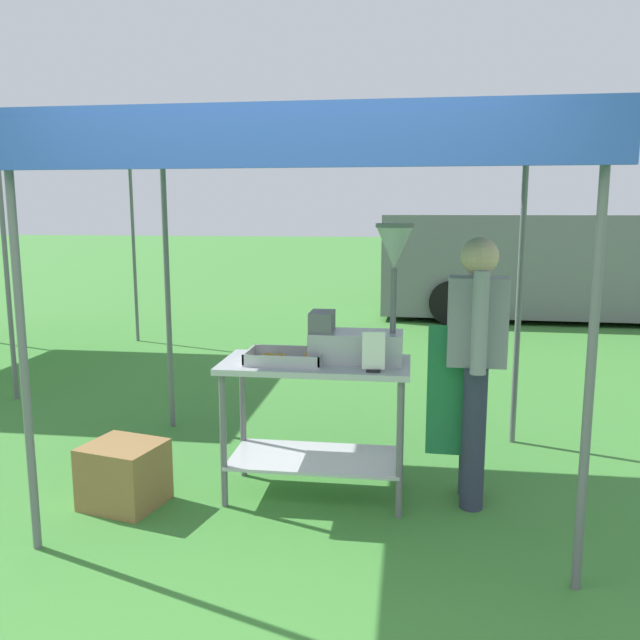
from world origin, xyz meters
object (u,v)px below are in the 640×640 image
(donut_cart, at_px, (316,400))
(stall_canopy, at_px, (318,145))
(supply_crate, at_px, (124,474))
(donut_fryer, at_px, (364,317))
(menu_sign, at_px, (374,355))
(vendor, at_px, (475,357))
(donut_tray, at_px, (286,359))
(van_grey, at_px, (562,265))

(donut_cart, bearing_deg, stall_canopy, 90.00)
(donut_cart, relative_size, supply_crate, 2.24)
(donut_fryer, bearing_deg, menu_sign, -73.88)
(menu_sign, relative_size, vendor, 0.14)
(donut_cart, height_order, donut_tray, donut_tray)
(vendor, bearing_deg, supply_crate, -170.55)
(stall_canopy, bearing_deg, donut_fryer, -7.90)
(donut_cart, distance_m, van_grey, 7.94)
(van_grey, bearing_deg, donut_cart, -112.44)
(menu_sign, bearing_deg, supply_crate, -176.58)
(donut_cart, height_order, van_grey, van_grey)
(stall_canopy, height_order, donut_cart, stall_canopy)
(vendor, height_order, van_grey, van_grey)
(donut_tray, distance_m, vendor, 1.12)
(stall_canopy, relative_size, supply_crate, 5.74)
(stall_canopy, distance_m, menu_sign, 1.28)
(supply_crate, bearing_deg, stall_canopy, 19.15)
(donut_fryer, xyz_separation_m, vendor, (0.66, -0.01, -0.23))
(donut_cart, xyz_separation_m, van_grey, (3.03, 7.33, 0.26))
(vendor, distance_m, supply_crate, 2.22)
(donut_tray, bearing_deg, donut_fryer, 11.48)
(menu_sign, xyz_separation_m, vendor, (0.58, 0.26, -0.05))
(vendor, bearing_deg, stall_canopy, 177.23)
(donut_cart, distance_m, donut_tray, 0.32)
(menu_sign, xyz_separation_m, supply_crate, (-1.49, -0.09, -0.76))
(menu_sign, distance_m, supply_crate, 1.67)
(menu_sign, bearing_deg, van_grey, 70.52)
(donut_tray, height_order, donut_fryer, donut_fryer)
(stall_canopy, distance_m, donut_fryer, 1.05)
(vendor, bearing_deg, donut_cart, -176.82)
(stall_canopy, bearing_deg, donut_cart, -90.00)
(menu_sign, xyz_separation_m, van_grey, (2.67, 7.53, -0.08))
(donut_cart, bearing_deg, donut_tray, -168.66)
(vendor, xyz_separation_m, van_grey, (2.08, 7.28, -0.02))
(supply_crate, bearing_deg, donut_tray, 15.15)
(donut_tray, bearing_deg, donut_cart, 11.34)
(donut_fryer, distance_m, supply_crate, 1.73)
(donut_tray, xyz_separation_m, supply_crate, (-0.95, -0.26, -0.69))
(supply_crate, bearing_deg, donut_fryer, 13.97)
(donut_tray, bearing_deg, supply_crate, -164.85)
(donut_tray, height_order, supply_crate, donut_tray)
(stall_canopy, relative_size, donut_cart, 2.57)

